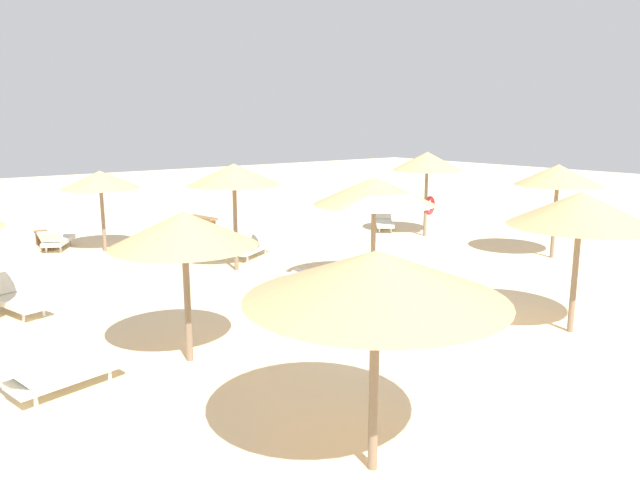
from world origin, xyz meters
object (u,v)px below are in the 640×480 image
at_px(bench_0, 44,237).
at_px(lounger_3, 252,246).
at_px(parasol_0, 374,191).
at_px(parasol_8, 376,276).
at_px(lounger_0, 297,279).
at_px(parasol_4, 100,180).
at_px(lounger_1, 384,222).
at_px(lounger_4, 57,240).
at_px(parasol_7, 581,209).
at_px(parasol_6, 558,175).
at_px(lounger_2, 15,299).
at_px(parasol_1, 427,162).
at_px(lounger_5, 58,374).
at_px(parasol_5, 184,229).
at_px(parasol_3, 234,175).
at_px(bench_1, 202,220).

bearing_deg(bench_0, lounger_3, -48.84).
distance_m(parasol_0, lounger_3, 5.60).
height_order(parasol_8, lounger_0, parasol_8).
bearing_deg(parasol_4, parasol_0, -67.04).
relative_size(parasol_4, lounger_1, 1.41).
relative_size(lounger_0, lounger_4, 0.97).
height_order(parasol_7, bench_0, parasol_7).
height_order(parasol_4, parasol_6, parasol_6).
distance_m(lounger_3, bench_0, 7.28).
relative_size(lounger_1, lounger_2, 0.95).
bearing_deg(parasol_1, lounger_5, -159.92).
bearing_deg(lounger_4, bench_0, 112.95).
bearing_deg(parasol_5, parasol_0, 11.98).
bearing_deg(parasol_6, lounger_3, 140.98).
distance_m(parasol_3, bench_0, 7.89).
relative_size(parasol_0, parasol_4, 1.13).
bearing_deg(parasol_7, parasol_8, -170.89).
bearing_deg(bench_0, lounger_1, -22.35).
height_order(parasol_6, parasol_8, parasol_6).
bearing_deg(parasol_0, lounger_2, 153.72).
distance_m(parasol_4, bench_0, 3.05).
bearing_deg(lounger_0, parasol_7, -65.38).
xyz_separation_m(parasol_1, parasol_7, (-5.33, -8.70, -0.21)).
bearing_deg(parasol_3, parasol_7, -72.21).
height_order(parasol_1, lounger_5, parasol_1).
xyz_separation_m(parasol_8, lounger_2, (-2.11, 9.29, -2.13)).
relative_size(parasol_6, bench_0, 1.90).
relative_size(parasol_0, lounger_4, 1.54).
bearing_deg(parasol_3, bench_0, 118.12).
distance_m(parasol_4, parasol_7, 14.24).
bearing_deg(lounger_5, parasol_7, -21.36).
relative_size(parasol_0, parasol_3, 0.98).
distance_m(parasol_1, parasol_8, 15.28).
bearing_deg(lounger_1, parasol_6, -83.76).
bearing_deg(lounger_3, bench_0, 131.16).
xyz_separation_m(parasol_4, parasol_8, (-1.57, -14.41, 0.12)).
xyz_separation_m(parasol_3, lounger_1, (7.79, 1.98, -2.41)).
distance_m(lounger_0, lounger_5, 6.68).
height_order(parasol_8, lounger_1, parasol_8).
xyz_separation_m(parasol_7, lounger_5, (-8.92, 3.49, -2.18)).
distance_m(parasol_0, lounger_2, 8.54).
xyz_separation_m(parasol_3, parasol_6, (8.52, -4.74, -0.15)).
distance_m(parasol_7, parasol_8, 6.53).
bearing_deg(lounger_5, parasol_1, 20.08).
distance_m(lounger_4, bench_0, 0.68).
xyz_separation_m(parasol_8, bench_1, (5.95, 16.11, -2.10)).
bearing_deg(bench_1, parasol_6, -60.83).
bearing_deg(lounger_2, lounger_5, -94.23).
distance_m(parasol_3, lounger_2, 6.30).
distance_m(parasol_6, lounger_5, 14.86).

